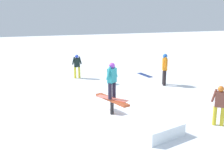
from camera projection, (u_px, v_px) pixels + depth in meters
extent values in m
plane|color=white|center=(112.00, 114.00, 12.32)|extent=(60.00, 60.00, 0.00)
cylinder|color=black|center=(112.00, 108.00, 12.25)|extent=(0.14, 0.14, 0.55)
cube|color=#A53F1E|center=(112.00, 100.00, 12.17)|extent=(1.88, 0.92, 0.08)
cube|color=white|center=(150.00, 127.00, 10.56)|extent=(2.21, 2.03, 0.42)
cube|color=#EC705E|center=(112.00, 98.00, 12.15)|extent=(1.21, 1.07, 0.03)
cylinder|color=#241E30|center=(114.00, 89.00, 12.17)|extent=(0.15, 0.15, 0.64)
cylinder|color=#241E30|center=(110.00, 91.00, 11.96)|extent=(0.15, 0.15, 0.64)
cube|color=teal|center=(112.00, 75.00, 11.91)|extent=(0.39, 0.41, 0.55)
cylinder|color=teal|center=(115.00, 71.00, 12.06)|extent=(0.24, 0.27, 0.50)
cylinder|color=teal|center=(109.00, 73.00, 11.71)|extent=(0.24, 0.27, 0.50)
sphere|color=purple|center=(112.00, 65.00, 11.81)|extent=(0.22, 0.22, 0.22)
cylinder|color=gold|center=(215.00, 116.00, 11.17)|extent=(0.14, 0.14, 0.70)
cylinder|color=gold|center=(222.00, 116.00, 11.10)|extent=(0.14, 0.14, 0.70)
cube|color=brown|center=(220.00, 99.00, 10.97)|extent=(0.35, 0.39, 0.55)
cylinder|color=brown|center=(214.00, 96.00, 10.99)|extent=(0.18, 0.21, 0.49)
sphere|color=orange|center=(221.00, 89.00, 10.87)|extent=(0.21, 0.21, 0.21)
cylinder|color=yellow|center=(79.00, 72.00, 18.07)|extent=(0.13, 0.13, 0.66)
cylinder|color=yellow|center=(75.00, 73.00, 18.01)|extent=(0.13, 0.13, 0.66)
cube|color=black|center=(77.00, 62.00, 17.89)|extent=(0.19, 0.31, 0.52)
cylinder|color=black|center=(80.00, 60.00, 17.91)|extent=(0.08, 0.18, 0.46)
cylinder|color=black|center=(73.00, 61.00, 17.81)|extent=(0.08, 0.18, 0.46)
sphere|color=blue|center=(77.00, 56.00, 17.80)|extent=(0.20, 0.20, 0.20)
cylinder|color=black|center=(165.00, 78.00, 16.41)|extent=(0.16, 0.16, 0.81)
cylinder|color=black|center=(164.00, 77.00, 16.69)|extent=(0.16, 0.16, 0.81)
cube|color=orange|center=(165.00, 64.00, 16.36)|extent=(0.42, 0.33, 0.62)
cylinder|color=orange|center=(166.00, 62.00, 16.10)|extent=(0.22, 0.15, 0.55)
cylinder|color=orange|center=(164.00, 61.00, 16.55)|extent=(0.22, 0.15, 0.55)
sphere|color=blue|center=(165.00, 56.00, 16.25)|extent=(0.24, 0.24, 0.24)
cube|color=navy|center=(145.00, 75.00, 18.80)|extent=(1.31, 0.53, 0.02)
cube|color=teal|center=(111.00, 81.00, 16.75)|extent=(0.35, 0.37, 0.34)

